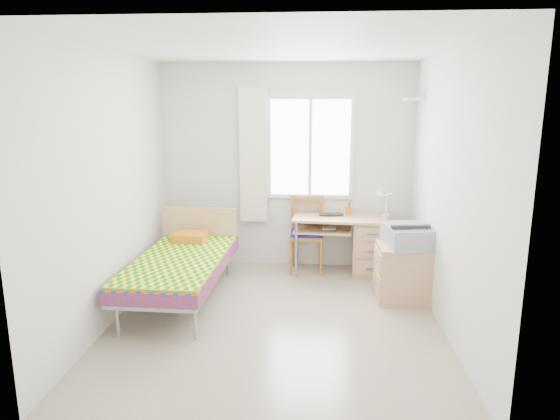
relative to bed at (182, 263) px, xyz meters
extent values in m
plane|color=#BCAD93|center=(1.07, -0.47, -0.41)|extent=(3.50, 3.50, 0.00)
plane|color=white|center=(1.07, -0.47, 2.19)|extent=(3.50, 3.50, 0.00)
plane|color=silver|center=(1.07, 1.28, 0.89)|extent=(3.20, 0.00, 3.20)
plane|color=silver|center=(-0.53, -0.47, 0.89)|extent=(0.00, 3.50, 3.50)
plane|color=silver|center=(2.67, -0.47, 0.89)|extent=(0.00, 3.50, 3.50)
cube|color=white|center=(1.37, 1.26, 1.14)|extent=(1.10, 0.04, 1.30)
cube|color=white|center=(1.37, 1.25, 1.14)|extent=(1.00, 0.02, 1.20)
cube|color=white|center=(1.37, 1.25, 1.14)|extent=(0.04, 0.02, 1.20)
cube|color=beige|center=(0.65, 1.21, 1.04)|extent=(0.35, 0.05, 1.70)
cube|color=white|center=(2.56, 0.93, 1.74)|extent=(0.20, 0.32, 0.03)
cube|color=#999BA1|center=(0.00, -0.07, -0.08)|extent=(0.92, 1.95, 0.06)
cube|color=red|center=(0.00, -0.07, 0.00)|extent=(0.96, 1.97, 0.13)
cube|color=yellow|center=(0.00, -0.09, 0.07)|extent=(0.94, 1.85, 0.03)
cube|color=tan|center=(0.00, 0.86, 0.17)|extent=(0.93, 0.08, 0.53)
cube|color=#CC6B16|center=(-0.05, 0.59, 0.13)|extent=(0.39, 0.34, 0.10)
cylinder|color=#999BA1|center=(-0.36, -0.93, -0.25)|extent=(0.04, 0.04, 0.31)
cylinder|color=#999BA1|center=(0.36, 0.79, -0.25)|extent=(0.04, 0.04, 0.31)
cube|color=tan|center=(1.75, 0.99, 0.30)|extent=(1.18, 0.60, 0.03)
cube|color=tan|center=(2.12, 0.99, -0.06)|extent=(0.44, 0.53, 0.69)
cube|color=tan|center=(1.54, 0.99, 0.15)|extent=(0.73, 0.53, 0.02)
cylinder|color=#999BA1|center=(1.21, 0.77, -0.06)|extent=(0.03, 0.03, 0.69)
cylinder|color=#999BA1|center=(1.21, 1.20, -0.06)|extent=(0.03, 0.03, 0.69)
cube|color=#90521B|center=(1.33, 1.03, 0.06)|extent=(0.42, 0.42, 0.04)
cube|color=#201A93|center=(1.33, 1.03, 0.09)|extent=(0.39, 0.39, 0.04)
cube|color=#90521B|center=(1.33, 1.21, 0.35)|extent=(0.37, 0.03, 0.41)
cylinder|color=#90521B|center=(1.15, 0.84, -0.18)|extent=(0.03, 0.03, 0.46)
cylinder|color=#90521B|center=(1.52, 1.21, 0.07)|extent=(0.04, 0.04, 0.95)
cube|color=tan|center=(2.40, 0.15, -0.10)|extent=(0.57, 0.51, 0.61)
cube|color=tan|center=(2.12, 0.15, 0.04)|extent=(0.02, 0.46, 0.22)
cube|color=tan|center=(2.12, 0.15, -0.22)|extent=(0.02, 0.46, 0.22)
cube|color=#96999D|center=(2.43, 0.14, 0.31)|extent=(0.53, 0.60, 0.22)
cube|color=black|center=(2.43, 0.14, 0.42)|extent=(0.42, 0.49, 0.02)
imported|color=black|center=(1.65, 1.02, 0.32)|extent=(0.33, 0.23, 0.02)
cylinder|color=#CC6B16|center=(1.86, 1.13, 0.36)|extent=(0.09, 0.09, 0.09)
cylinder|color=white|center=(2.32, 1.05, 0.33)|extent=(0.09, 0.09, 0.03)
cylinder|color=white|center=(2.32, 1.05, 0.46)|extent=(0.02, 0.11, 0.26)
cylinder|color=white|center=(2.30, 0.97, 0.59)|extent=(0.12, 0.23, 0.11)
cone|color=white|center=(2.22, 0.87, 0.62)|extent=(0.13, 0.15, 0.12)
imported|color=gray|center=(1.54, 0.97, 0.18)|extent=(0.18, 0.23, 0.02)
camera|label=1|loc=(1.43, -5.07, 1.73)|focal=32.00mm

